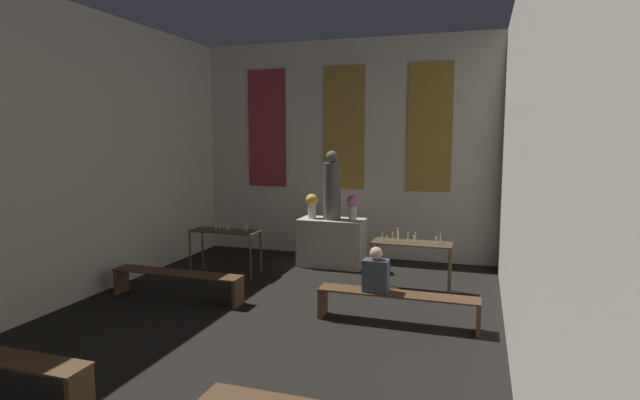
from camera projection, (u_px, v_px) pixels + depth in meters
wall_back at (345, 149)px, 11.01m from camera, size 6.80×0.16×4.75m
wall_right at (535, 169)px, 4.45m from camera, size 0.12×11.89×4.75m
altar at (332, 242)px, 10.31m from camera, size 1.34×0.69×0.98m
statue at (332, 188)px, 10.17m from camera, size 0.35×0.35×1.40m
flower_vase_left at (312, 204)px, 10.34m from camera, size 0.25×0.25×0.50m
flower_vase_right at (353, 205)px, 10.08m from camera, size 0.25×0.25×0.50m
candle_rack_left at (225, 236)px, 9.67m from camera, size 1.35×0.52×1.04m
candle_rack_right at (412, 248)px, 8.57m from camera, size 1.35×0.52×1.05m
pew_back_left at (177, 279)px, 8.19m from camera, size 2.28×0.36×0.45m
pew_back_right at (397, 301)px, 7.09m from camera, size 2.28×0.36×0.45m
person_seated at (376, 272)px, 7.13m from camera, size 0.36×0.24×0.65m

